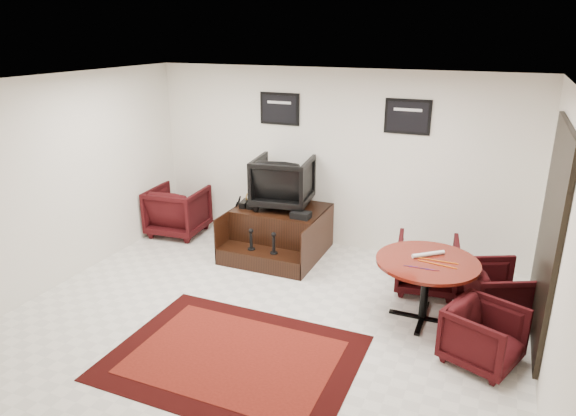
{
  "coord_description": "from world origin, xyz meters",
  "views": [
    {
      "loc": [
        2.38,
        -4.95,
        3.32
      ],
      "look_at": [
        -0.09,
        0.9,
        1.11
      ],
      "focal_mm": 32.0,
      "sensor_mm": 36.0,
      "label": 1
    }
  ],
  "objects_px": {
    "meeting_table": "(427,268)",
    "table_chair_corner": "(484,333)",
    "shine_chair": "(283,180)",
    "armchair_side": "(178,208)",
    "table_chair_back": "(427,262)",
    "shine_podium": "(279,232)",
    "table_chair_window": "(497,290)"
  },
  "relations": [
    {
      "from": "table_chair_corner",
      "to": "shine_podium",
      "type": "bearing_deg",
      "value": 81.54
    },
    {
      "from": "armchair_side",
      "to": "table_chair_window",
      "type": "height_order",
      "value": "armchair_side"
    },
    {
      "from": "table_chair_back",
      "to": "table_chair_corner",
      "type": "xyz_separation_m",
      "value": [
        0.8,
        -1.44,
        -0.05
      ]
    },
    {
      "from": "shine_podium",
      "to": "shine_chair",
      "type": "distance_m",
      "value": 0.83
    },
    {
      "from": "shine_chair",
      "to": "table_chair_corner",
      "type": "distance_m",
      "value": 3.75
    },
    {
      "from": "shine_podium",
      "to": "shine_chair",
      "type": "height_order",
      "value": "shine_chair"
    },
    {
      "from": "table_chair_window",
      "to": "shine_chair",
      "type": "bearing_deg",
      "value": 47.49
    },
    {
      "from": "table_chair_window",
      "to": "table_chair_corner",
      "type": "height_order",
      "value": "table_chair_window"
    },
    {
      "from": "shine_podium",
      "to": "shine_chair",
      "type": "bearing_deg",
      "value": 90.0
    },
    {
      "from": "armchair_side",
      "to": "table_chair_window",
      "type": "xyz_separation_m",
      "value": [
        5.11,
        -0.85,
        -0.07
      ]
    },
    {
      "from": "shine_podium",
      "to": "table_chair_corner",
      "type": "bearing_deg",
      "value": -30.02
    },
    {
      "from": "armchair_side",
      "to": "table_chair_corner",
      "type": "height_order",
      "value": "armchair_side"
    },
    {
      "from": "shine_chair",
      "to": "meeting_table",
      "type": "distance_m",
      "value": 2.78
    },
    {
      "from": "table_chair_window",
      "to": "table_chair_corner",
      "type": "bearing_deg",
      "value": 149.06
    },
    {
      "from": "table_chair_back",
      "to": "table_chair_corner",
      "type": "height_order",
      "value": "table_chair_back"
    },
    {
      "from": "table_chair_window",
      "to": "armchair_side",
      "type": "bearing_deg",
      "value": 54.56
    },
    {
      "from": "meeting_table",
      "to": "table_chair_corner",
      "type": "relative_size",
      "value": 1.68
    },
    {
      "from": "meeting_table",
      "to": "table_chair_back",
      "type": "relative_size",
      "value": 1.49
    },
    {
      "from": "table_chair_corner",
      "to": "meeting_table",
      "type": "bearing_deg",
      "value": 69.63
    },
    {
      "from": "shine_chair",
      "to": "table_chair_corner",
      "type": "height_order",
      "value": "shine_chair"
    },
    {
      "from": "shine_chair",
      "to": "table_chair_window",
      "type": "xyz_separation_m",
      "value": [
        3.2,
        -0.95,
        -0.77
      ]
    },
    {
      "from": "shine_chair",
      "to": "table_chair_window",
      "type": "bearing_deg",
      "value": 156.13
    },
    {
      "from": "shine_podium",
      "to": "meeting_table",
      "type": "height_order",
      "value": "meeting_table"
    },
    {
      "from": "meeting_table",
      "to": "armchair_side",
      "type": "bearing_deg",
      "value": 164.33
    },
    {
      "from": "meeting_table",
      "to": "table_chair_corner",
      "type": "distance_m",
      "value": 1.0
    },
    {
      "from": "table_chair_back",
      "to": "shine_podium",
      "type": "bearing_deg",
      "value": -16.92
    },
    {
      "from": "table_chair_corner",
      "to": "armchair_side",
      "type": "bearing_deg",
      "value": 91.4
    },
    {
      "from": "shine_podium",
      "to": "table_chair_corner",
      "type": "height_order",
      "value": "shine_podium"
    },
    {
      "from": "meeting_table",
      "to": "table_chair_back",
      "type": "height_order",
      "value": "table_chair_back"
    },
    {
      "from": "armchair_side",
      "to": "table_chair_window",
      "type": "bearing_deg",
      "value": 165.35
    },
    {
      "from": "meeting_table",
      "to": "table_chair_corner",
      "type": "bearing_deg",
      "value": -41.93
    },
    {
      "from": "shine_podium",
      "to": "table_chair_back",
      "type": "bearing_deg",
      "value": -8.91
    }
  ]
}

